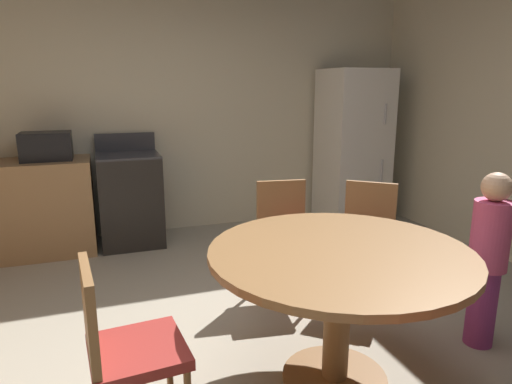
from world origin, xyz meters
TOP-DOWN VIEW (x-y plane):
  - ground_plane at (0.00, 0.00)m, footprint 14.00×14.00m
  - wall_back at (0.00, 2.81)m, footprint 5.81×0.12m
  - oven_range at (-0.48, 2.41)m, footprint 0.60×0.60m
  - refrigerator at (2.03, 2.36)m, footprint 0.68×0.68m
  - microwave at (-1.20, 2.41)m, footprint 0.44×0.32m
  - dining_table at (0.39, -0.25)m, footprint 1.35×1.35m
  - chair_northeast at (1.10, 0.59)m, footprint 0.56×0.56m
  - chair_west at (-0.71, -0.34)m, footprint 0.43×0.43m
  - chair_north at (0.54, 0.84)m, footprint 0.45×0.45m
  - person_child at (1.41, -0.22)m, footprint 0.23×0.23m

SIDE VIEW (x-z plane):
  - ground_plane at x=0.00m, z-range 0.00..0.00m
  - oven_range at x=-0.48m, z-range -0.08..1.02m
  - chair_northeast at x=1.10m, z-range 0.07..0.94m
  - chair_west at x=-0.71m, z-range 0.07..0.94m
  - chair_north at x=0.54m, z-range 0.07..0.94m
  - person_child at x=1.41m, z-range 0.03..1.12m
  - dining_table at x=0.39m, z-range 0.23..0.99m
  - refrigerator at x=2.03m, z-range 0.00..1.76m
  - microwave at x=-1.20m, z-range 0.90..1.16m
  - wall_back at x=0.00m, z-range 0.00..2.70m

